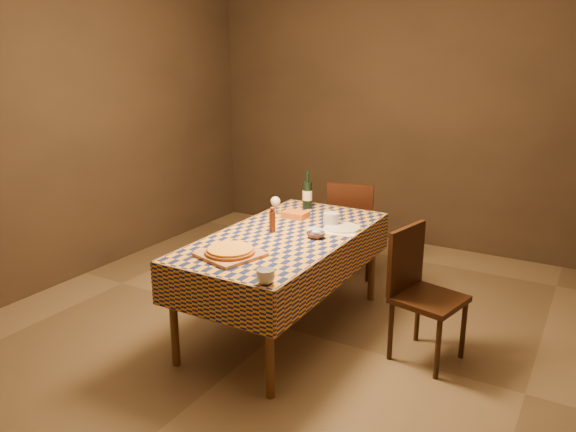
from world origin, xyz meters
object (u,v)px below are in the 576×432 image
at_px(chair_far, 351,224).
at_px(white_plate, 342,228).
at_px(bowl, 315,235).
at_px(dining_table, 285,244).
at_px(pizza, 230,251).
at_px(wine_bottle, 307,194).
at_px(chair_right, 419,286).
at_px(cutting_board, 230,254).

bearing_deg(chair_far, white_plate, -70.81).
bearing_deg(bowl, dining_table, -168.49).
xyz_separation_m(pizza, white_plate, (0.40, 0.91, -0.03)).
distance_m(dining_table, wine_bottle, 0.78).
bearing_deg(wine_bottle, bowl, -57.65).
distance_m(pizza, bowl, 0.70).
xyz_separation_m(bowl, chair_right, (0.77, 0.08, -0.27)).
distance_m(cutting_board, pizza, 0.03).
distance_m(dining_table, pizza, 0.59).
bearing_deg(pizza, dining_table, 81.90).
relative_size(dining_table, pizza, 4.33).
xyz_separation_m(wine_bottle, chair_far, (0.20, 0.51, -0.37)).
bearing_deg(white_plate, bowl, -105.64).
relative_size(cutting_board, white_plate, 1.33).
bearing_deg(dining_table, white_plate, 47.22).
height_order(pizza, chair_right, chair_right).
bearing_deg(chair_right, bowl, -173.93).
xyz_separation_m(dining_table, pizza, (-0.08, -0.58, 0.12)).
xyz_separation_m(white_plate, chair_far, (-0.31, 0.90, -0.26)).
distance_m(wine_bottle, chair_right, 1.38).
height_order(white_plate, chair_right, chair_right).
bearing_deg(wine_bottle, dining_table, -74.83).
bearing_deg(cutting_board, wine_bottle, 95.03).
bearing_deg(dining_table, cutting_board, -98.10).
bearing_deg(cutting_board, chair_right, 33.09).
relative_size(pizza, bowl, 3.30).
bearing_deg(white_plate, wine_bottle, 143.01).
bearing_deg(pizza, bowl, 63.23).
height_order(pizza, white_plate, pizza).
distance_m(cutting_board, chair_far, 1.83).
relative_size(cutting_board, bowl, 2.82).
bearing_deg(dining_table, pizza, -98.10).
xyz_separation_m(chair_far, chair_right, (1.00, -1.11, 0.00)).
height_order(white_plate, chair_far, chair_far).
xyz_separation_m(cutting_board, chair_right, (1.08, 0.70, -0.26)).
relative_size(pizza, wine_bottle, 1.29).
bearing_deg(white_plate, dining_table, -132.78).
relative_size(cutting_board, pizza, 0.85).
height_order(dining_table, white_plate, white_plate).
relative_size(bowl, white_plate, 0.47).
bearing_deg(pizza, chair_right, 33.09).
bearing_deg(white_plate, chair_right, -17.09).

